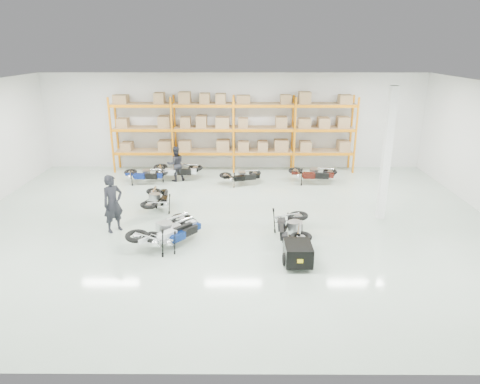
{
  "coord_description": "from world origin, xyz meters",
  "views": [
    {
      "loc": [
        0.38,
        -13.32,
        5.74
      ],
      "look_at": [
        0.33,
        0.05,
        1.1
      ],
      "focal_mm": 32.0,
      "sensor_mm": 36.0,
      "label": 1
    }
  ],
  "objects_px": {
    "moto_silver_left": "(165,226)",
    "trailer": "(298,253)",
    "moto_back_c": "(242,174)",
    "person_left": "(113,204)",
    "moto_back_d": "(313,171)",
    "moto_blue_centre": "(176,228)",
    "moto_back_b": "(177,167)",
    "moto_touring_right": "(292,223)",
    "moto_back_a": "(145,172)",
    "person_back": "(176,164)",
    "moto_black_far_left": "(157,196)"
  },
  "relations": [
    {
      "from": "moto_silver_left",
      "to": "trailer",
      "type": "height_order",
      "value": "moto_silver_left"
    },
    {
      "from": "person_left",
      "to": "moto_silver_left",
      "type": "bearing_deg",
      "value": -76.23
    },
    {
      "from": "moto_black_far_left",
      "to": "moto_back_a",
      "type": "bearing_deg",
      "value": -73.94
    },
    {
      "from": "moto_black_far_left",
      "to": "moto_touring_right",
      "type": "distance_m",
      "value": 5.29
    },
    {
      "from": "moto_back_b",
      "to": "person_left",
      "type": "xyz_separation_m",
      "value": [
        -1.21,
        -5.59,
        0.36
      ]
    },
    {
      "from": "moto_touring_right",
      "to": "moto_back_a",
      "type": "xyz_separation_m",
      "value": [
        -5.73,
        5.75,
        -0.08
      ]
    },
    {
      "from": "moto_touring_right",
      "to": "moto_back_b",
      "type": "distance_m",
      "value": 7.68
    },
    {
      "from": "moto_back_a",
      "to": "person_back",
      "type": "height_order",
      "value": "person_back"
    },
    {
      "from": "moto_back_c",
      "to": "person_left",
      "type": "relative_size",
      "value": 0.84
    },
    {
      "from": "person_left",
      "to": "moto_blue_centre",
      "type": "bearing_deg",
      "value": -71.58
    },
    {
      "from": "moto_black_far_left",
      "to": "moto_back_a",
      "type": "height_order",
      "value": "moto_black_far_left"
    },
    {
      "from": "trailer",
      "to": "moto_back_b",
      "type": "height_order",
      "value": "moto_back_b"
    },
    {
      "from": "moto_blue_centre",
      "to": "moto_back_b",
      "type": "xyz_separation_m",
      "value": [
        -0.91,
        6.57,
        0.06
      ]
    },
    {
      "from": "moto_blue_centre",
      "to": "moto_back_c",
      "type": "height_order",
      "value": "moto_blue_centre"
    },
    {
      "from": "person_left",
      "to": "person_back",
      "type": "bearing_deg",
      "value": 30.67
    },
    {
      "from": "moto_back_d",
      "to": "moto_blue_centre",
      "type": "bearing_deg",
      "value": 145.68
    },
    {
      "from": "trailer",
      "to": "moto_back_b",
      "type": "distance_m",
      "value": 9.03
    },
    {
      "from": "trailer",
      "to": "person_back",
      "type": "height_order",
      "value": "person_back"
    },
    {
      "from": "moto_blue_centre",
      "to": "moto_back_c",
      "type": "distance_m",
      "value": 6.18
    },
    {
      "from": "moto_silver_left",
      "to": "moto_back_b",
      "type": "bearing_deg",
      "value": -43.12
    },
    {
      "from": "moto_touring_right",
      "to": "trailer",
      "type": "xyz_separation_m",
      "value": [
        0.0,
        -1.6,
        -0.21
      ]
    },
    {
      "from": "moto_black_far_left",
      "to": "person_back",
      "type": "distance_m",
      "value": 3.46
    },
    {
      "from": "moto_back_a",
      "to": "moto_back_c",
      "type": "bearing_deg",
      "value": -89.74
    },
    {
      "from": "moto_touring_right",
      "to": "trailer",
      "type": "bearing_deg",
      "value": -85.61
    },
    {
      "from": "moto_back_a",
      "to": "moto_back_b",
      "type": "distance_m",
      "value": 1.42
    },
    {
      "from": "trailer",
      "to": "moto_back_a",
      "type": "relative_size",
      "value": 0.93
    },
    {
      "from": "moto_black_far_left",
      "to": "person_left",
      "type": "distance_m",
      "value": 2.21
    },
    {
      "from": "moto_blue_centre",
      "to": "moto_silver_left",
      "type": "xyz_separation_m",
      "value": [
        -0.29,
        -0.05,
        0.1
      ]
    },
    {
      "from": "moto_silver_left",
      "to": "moto_back_d",
      "type": "bearing_deg",
      "value": -89.58
    },
    {
      "from": "moto_back_d",
      "to": "trailer",
      "type": "bearing_deg",
      "value": 173.51
    },
    {
      "from": "moto_blue_centre",
      "to": "moto_silver_left",
      "type": "relative_size",
      "value": 0.84
    },
    {
      "from": "moto_blue_centre",
      "to": "moto_back_d",
      "type": "relative_size",
      "value": 0.94
    },
    {
      "from": "moto_back_b",
      "to": "moto_back_a",
      "type": "bearing_deg",
      "value": 115.48
    },
    {
      "from": "moto_back_b",
      "to": "person_back",
      "type": "relative_size",
      "value": 1.23
    },
    {
      "from": "person_back",
      "to": "moto_back_a",
      "type": "bearing_deg",
      "value": -8.14
    },
    {
      "from": "moto_back_c",
      "to": "person_back",
      "type": "height_order",
      "value": "person_back"
    },
    {
      "from": "moto_touring_right",
      "to": "moto_back_c",
      "type": "xyz_separation_m",
      "value": [
        -1.54,
        5.57,
        -0.1
      ]
    },
    {
      "from": "moto_silver_left",
      "to": "trailer",
      "type": "bearing_deg",
      "value": -156.75
    },
    {
      "from": "moto_black_far_left",
      "to": "moto_back_c",
      "type": "bearing_deg",
      "value": -139.76
    },
    {
      "from": "moto_touring_right",
      "to": "moto_back_a",
      "type": "relative_size",
      "value": 1.16
    },
    {
      "from": "moto_back_a",
      "to": "moto_back_b",
      "type": "height_order",
      "value": "moto_back_b"
    },
    {
      "from": "moto_back_a",
      "to": "moto_back_c",
      "type": "relative_size",
      "value": 1.05
    },
    {
      "from": "moto_touring_right",
      "to": "person_left",
      "type": "xyz_separation_m",
      "value": [
        -5.62,
        0.69,
        0.35
      ]
    },
    {
      "from": "moto_back_b",
      "to": "moto_blue_centre",
      "type": "bearing_deg",
      "value": -168.78
    },
    {
      "from": "trailer",
      "to": "moto_back_d",
      "type": "height_order",
      "value": "moto_back_d"
    },
    {
      "from": "moto_blue_centre",
      "to": "moto_silver_left",
      "type": "height_order",
      "value": "moto_silver_left"
    },
    {
      "from": "moto_back_c",
      "to": "person_back",
      "type": "bearing_deg",
      "value": 65.09
    },
    {
      "from": "moto_silver_left",
      "to": "moto_touring_right",
      "type": "xyz_separation_m",
      "value": [
        3.79,
        0.34,
        -0.03
      ]
    },
    {
      "from": "moto_silver_left",
      "to": "moto_touring_right",
      "type": "height_order",
      "value": "moto_silver_left"
    },
    {
      "from": "moto_silver_left",
      "to": "moto_black_far_left",
      "type": "bearing_deg",
      "value": -33.18
    }
  ]
}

